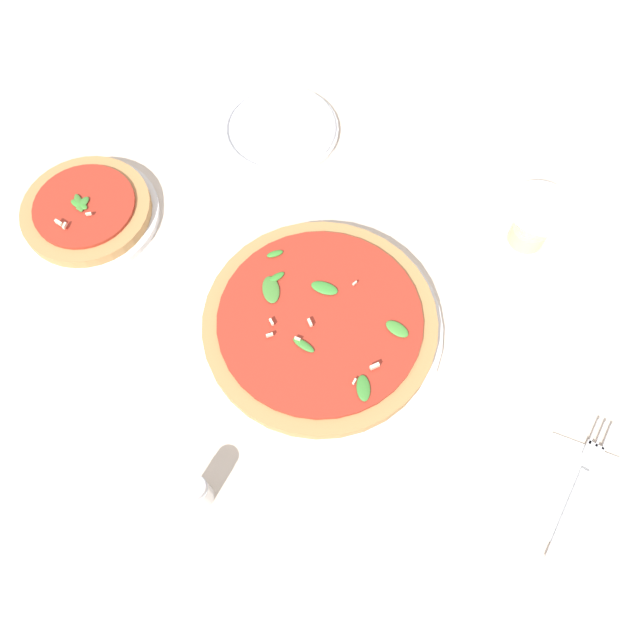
# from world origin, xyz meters

# --- Properties ---
(ground_plane) EXTENTS (6.00, 6.00, 0.00)m
(ground_plane) POSITION_xyz_m (0.00, 0.00, 0.00)
(ground_plane) COLOR beige
(pizza_arugula_main) EXTENTS (0.36, 0.36, 0.05)m
(pizza_arugula_main) POSITION_xyz_m (-0.01, -0.01, 0.02)
(pizza_arugula_main) COLOR white
(pizza_arugula_main) RESTS_ON ground_plane
(pizza_personal_side) EXTENTS (0.22, 0.22, 0.05)m
(pizza_personal_side) POSITION_xyz_m (0.01, 0.41, 0.02)
(pizza_personal_side) COLOR white
(pizza_personal_side) RESTS_ON ground_plane
(wine_glass) EXTENTS (0.09, 0.09, 0.15)m
(wine_glass) POSITION_xyz_m (0.21, -0.24, 0.10)
(wine_glass) COLOR white
(wine_glass) RESTS_ON ground_plane
(napkin) EXTENTS (0.14, 0.10, 0.01)m
(napkin) POSITION_xyz_m (-0.09, -0.42, 0.00)
(napkin) COLOR white
(napkin) RESTS_ON ground_plane
(fork) EXTENTS (0.21, 0.04, 0.00)m
(fork) POSITION_xyz_m (-0.08, -0.42, 0.01)
(fork) COLOR silver
(fork) RESTS_ON ground_plane
(side_plate_white) EXTENTS (0.20, 0.20, 0.02)m
(side_plate_white) POSITION_xyz_m (0.30, 0.21, 0.01)
(side_plate_white) COLOR white
(side_plate_white) RESTS_ON ground_plane
(shaker_pepper) EXTENTS (0.03, 0.03, 0.07)m
(shaker_pepper) POSITION_xyz_m (-0.30, 0.03, 0.03)
(shaker_pepper) COLOR silver
(shaker_pepper) RESTS_ON ground_plane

